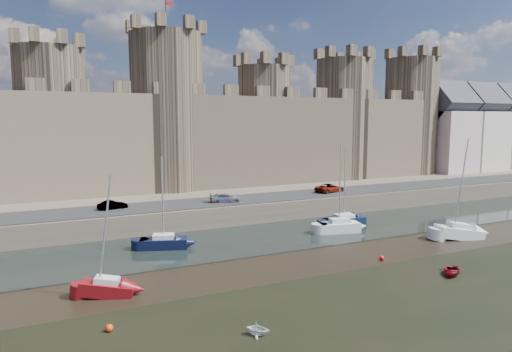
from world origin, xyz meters
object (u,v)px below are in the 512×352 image
(sailboat_2, at_px, (339,226))
(sailboat_4, at_px, (107,287))
(car_2, at_px, (225,198))
(car_1, at_px, (113,205))
(sailboat_3, at_px, (344,220))
(car_3, at_px, (330,188))
(sailboat_5, at_px, (459,232))
(sailboat_1, at_px, (164,242))

(sailboat_2, xyz_separation_m, sailboat_4, (-26.65, -8.22, -0.13))
(car_2, relative_size, sailboat_2, 0.39)
(car_1, bearing_deg, sailboat_3, -124.81)
(car_3, xyz_separation_m, sailboat_5, (3.58, -19.52, -2.36))
(car_1, xyz_separation_m, sailboat_4, (-3.35, -20.46, -2.36))
(sailboat_4, relative_size, sailboat_5, 0.82)
(car_2, relative_size, sailboat_3, 0.43)
(sailboat_1, bearing_deg, car_3, 39.34)
(car_2, bearing_deg, car_3, -73.85)
(sailboat_4, distance_m, sailboat_5, 37.04)
(sailboat_1, bearing_deg, car_2, 60.10)
(sailboat_2, bearing_deg, sailboat_5, -23.72)
(car_2, xyz_separation_m, car_3, (16.49, 0.93, 0.06))
(sailboat_1, height_order, sailboat_2, sailboat_2)
(car_3, distance_m, sailboat_5, 19.98)
(car_3, bearing_deg, car_2, 80.77)
(car_2, xyz_separation_m, sailboat_3, (12.13, -8.45, -2.35))
(car_1, distance_m, sailboat_2, 26.42)
(car_1, height_order, car_3, car_3)
(sailboat_2, relative_size, sailboat_5, 0.93)
(car_2, xyz_separation_m, sailboat_2, (9.70, -10.87, -2.27))
(sailboat_1, xyz_separation_m, sailboat_5, (30.24, -9.84, 0.03))
(car_1, distance_m, sailboat_1, 10.93)
(sailboat_1, distance_m, sailboat_4, 12.38)
(car_2, height_order, sailboat_4, sailboat_4)
(car_2, xyz_separation_m, sailboat_4, (-16.96, -19.09, -2.39))
(car_2, bearing_deg, sailboat_1, 143.62)
(car_3, xyz_separation_m, sailboat_1, (-26.66, -9.67, -2.39))
(car_1, distance_m, sailboat_3, 27.65)
(sailboat_2, bearing_deg, car_3, 72.97)
(sailboat_5, bearing_deg, sailboat_1, 178.55)
(car_1, relative_size, sailboat_4, 0.37)
(car_3, bearing_deg, sailboat_5, 177.93)
(sailboat_1, bearing_deg, car_1, 128.23)
(car_2, distance_m, sailboat_2, 14.74)
(sailboat_2, distance_m, sailboat_5, 12.93)
(car_3, distance_m, sailboat_3, 10.62)
(car_3, distance_m, sailboat_1, 28.46)
(sailboat_4, bearing_deg, car_2, 69.13)
(car_2, height_order, sailboat_1, sailboat_1)
(car_1, distance_m, car_3, 30.11)
(car_1, xyz_separation_m, car_3, (30.11, -0.44, 0.09))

